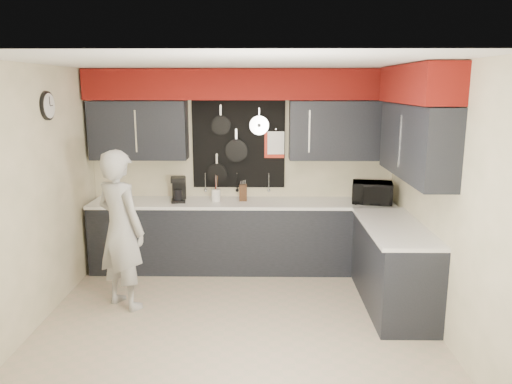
{
  "coord_description": "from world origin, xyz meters",
  "views": [
    {
      "loc": [
        0.27,
        -4.83,
        2.38
      ],
      "look_at": [
        0.19,
        0.5,
        1.25
      ],
      "focal_mm": 35.0,
      "sensor_mm": 36.0,
      "label": 1
    }
  ],
  "objects_px": {
    "knife_block": "(243,193)",
    "utensil_crock": "(216,195)",
    "microwave": "(372,193)",
    "person": "(121,230)",
    "coffee_maker": "(178,189)"
  },
  "relations": [
    {
      "from": "coffee_maker",
      "to": "utensil_crock",
      "type": "bearing_deg",
      "value": -4.06
    },
    {
      "from": "microwave",
      "to": "knife_block",
      "type": "xyz_separation_m",
      "value": [
        -1.64,
        0.12,
        -0.03
      ]
    },
    {
      "from": "person",
      "to": "coffee_maker",
      "type": "bearing_deg",
      "value": -76.54
    },
    {
      "from": "microwave",
      "to": "utensil_crock",
      "type": "relative_size",
      "value": 3.22
    },
    {
      "from": "knife_block",
      "to": "person",
      "type": "height_order",
      "value": "person"
    },
    {
      "from": "knife_block",
      "to": "person",
      "type": "distance_m",
      "value": 1.75
    },
    {
      "from": "coffee_maker",
      "to": "microwave",
      "type": "bearing_deg",
      "value": -9.59
    },
    {
      "from": "knife_block",
      "to": "person",
      "type": "xyz_separation_m",
      "value": [
        -1.27,
        -1.19,
        -0.16
      ]
    },
    {
      "from": "microwave",
      "to": "knife_block",
      "type": "relative_size",
      "value": 2.32
    },
    {
      "from": "utensil_crock",
      "to": "person",
      "type": "relative_size",
      "value": 0.09
    },
    {
      "from": "knife_block",
      "to": "utensil_crock",
      "type": "relative_size",
      "value": 1.39
    },
    {
      "from": "microwave",
      "to": "utensil_crock",
      "type": "xyz_separation_m",
      "value": [
        -1.99,
        0.1,
        -0.06
      ]
    },
    {
      "from": "knife_block",
      "to": "utensil_crock",
      "type": "distance_m",
      "value": 0.35
    },
    {
      "from": "utensil_crock",
      "to": "knife_block",
      "type": "bearing_deg",
      "value": 3.35
    },
    {
      "from": "microwave",
      "to": "coffee_maker",
      "type": "bearing_deg",
      "value": -170.98
    }
  ]
}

